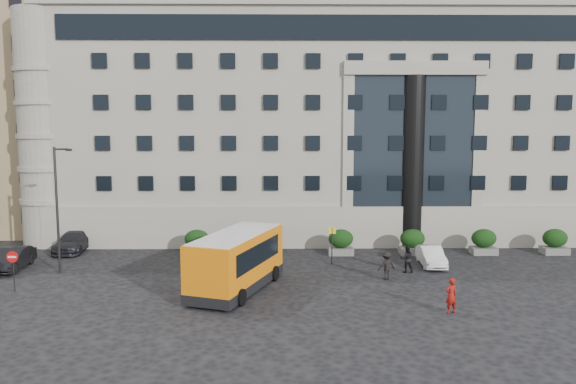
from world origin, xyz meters
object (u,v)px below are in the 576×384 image
hedge_d (412,242)px  hedge_b (269,242)px  parked_car_b (13,259)px  parked_car_c (74,241)px  white_taxi (431,256)px  hedge_c (341,242)px  pedestrian_b (407,259)px  bus_stop_sign (332,239)px  street_lamp (58,205)px  no_entry_sign (13,263)px  hedge_a (197,242)px  red_truck (59,217)px  hedge_e (484,241)px  pedestrian_a (451,296)px  hedge_f (555,241)px  parked_car_d (55,231)px  pedestrian_c (387,266)px  minibus (237,259)px

hedge_d → hedge_b: bearing=180.0°
hedge_d → parked_car_b: 27.28m
parked_car_c → white_taxi: 25.87m
hedge_c → pedestrian_b: hedge_c is taller
hedge_b → bus_stop_sign: bearing=-33.1°
street_lamp → no_entry_sign: size_ratio=3.45×
hedge_b → hedge_c: (5.20, 0.00, 0.00)m
hedge_a → hedge_b: bearing=0.0°
red_truck → hedge_e: bearing=-25.8°
street_lamp → parked_car_b: bearing=166.1°
hedge_d → parked_car_b: bearing=-171.7°
pedestrian_a → hedge_d: bearing=-116.1°
hedge_f → bus_stop_sign: bus_stop_sign is taller
hedge_c → hedge_e: same height
parked_car_d → pedestrian_c: 27.80m
hedge_a → hedge_d: size_ratio=1.00×
no_entry_sign → pedestrian_c: bearing=5.9°
hedge_c → pedestrian_c: 6.95m
street_lamp → white_taxi: bearing=3.5°
hedge_e → parked_car_d: bearing=170.3°
parked_car_b → hedge_d: bearing=5.9°
hedge_e → white_taxi: bearing=-144.7°
hedge_a → hedge_f: size_ratio=1.00×
no_entry_sign → red_truck: (-4.56, 18.30, -0.38)m
parked_car_b → parked_car_c: bearing=66.7°
hedge_b → street_lamp: street_lamp is taller
minibus → red_truck: 24.99m
pedestrian_a → pedestrian_b: (-0.47, 7.80, -0.02)m
red_truck → parked_car_c: (4.19, -8.11, -0.55)m
hedge_f → pedestrian_c: bearing=-153.9°
pedestrian_c → white_taxi: bearing=-155.3°
red_truck → pedestrian_b: 31.19m
hedge_a → hedge_e: size_ratio=1.00×
hedge_d → hedge_a: bearing=180.0°
hedge_e → red_truck: red_truck is taller
minibus → white_taxi: minibus is taller
white_taxi → pedestrian_c: 4.88m
hedge_b → white_taxi: 11.38m
pedestrian_a → pedestrian_c: 6.50m
street_lamp → hedge_a: bearing=31.2°
hedge_f → parked_car_d: 38.87m
parked_car_b → red_truck: bearing=96.8°
pedestrian_b → hedge_f: bearing=-157.9°
hedge_e → street_lamp: 29.34m
hedge_c → parked_car_d: 23.54m
red_truck → pedestrian_a: red_truck is taller
hedge_e → street_lamp: size_ratio=0.23×
parked_car_d → pedestrian_a: size_ratio=2.78×
street_lamp → pedestrian_b: (22.01, -0.20, -3.49)m
hedge_b → hedge_d: bearing=0.0°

